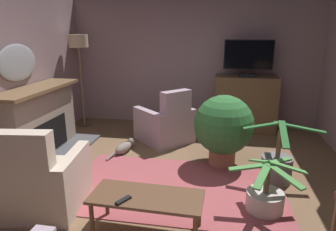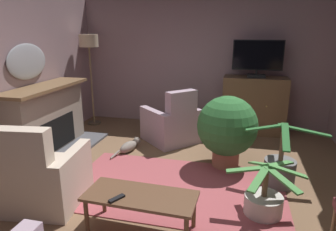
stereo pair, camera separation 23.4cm
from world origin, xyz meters
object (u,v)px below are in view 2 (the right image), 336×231
(tv_remote, at_px, (117,198))
(armchair_angled_to_table, at_px, (172,125))
(tv_cabinet, at_px, (254,106))
(potted_plant_on_hearth_side, at_px, (227,128))
(cat, at_px, (129,146))
(wall_mirror_oval, at_px, (27,62))
(television, at_px, (258,58))
(armchair_beside_cabinet, at_px, (39,178))
(potted_plant_small_fern_corner, at_px, (264,201))
(fireplace, at_px, (48,120))
(coffee_table, at_px, (140,199))
(potted_plant_tall_palm_by_window, at_px, (280,170))
(floor_lamp, at_px, (89,49))

(tv_remote, distance_m, armchair_angled_to_table, 2.68)
(tv_cabinet, distance_m, potted_plant_on_hearth_side, 1.75)
(armchair_angled_to_table, height_order, cat, armchair_angled_to_table)
(wall_mirror_oval, xyz_separation_m, tv_remote, (2.22, -1.79, -1.06))
(armchair_angled_to_table, bearing_deg, cat, -133.53)
(television, xyz_separation_m, cat, (-2.02, -1.45, -1.38))
(wall_mirror_oval, xyz_separation_m, armchair_beside_cabinet, (1.13, -1.46, -1.15))
(potted_plant_small_fern_corner, bearing_deg, armchair_angled_to_table, 127.00)
(television, height_order, potted_plant_on_hearth_side, television)
(wall_mirror_oval, distance_m, armchair_beside_cabinet, 2.17)
(fireplace, relative_size, coffee_table, 1.61)
(potted_plant_tall_palm_by_window, height_order, cat, potted_plant_tall_palm_by_window)
(tv_cabinet, bearing_deg, armchair_beside_cabinet, -127.10)
(wall_mirror_oval, relative_size, tv_cabinet, 0.76)
(armchair_angled_to_table, distance_m, cat, 0.88)
(coffee_table, bearing_deg, tv_cabinet, 71.31)
(fireplace, xyz_separation_m, tv_cabinet, (3.32, 1.77, 0.00))
(tv_cabinet, height_order, potted_plant_tall_palm_by_window, tv_cabinet)
(television, xyz_separation_m, potted_plant_tall_palm_by_window, (0.28, -2.07, -1.25))
(wall_mirror_oval, height_order, potted_plant_on_hearth_side, wall_mirror_oval)
(armchair_beside_cabinet, distance_m, floor_lamp, 3.35)
(coffee_table, bearing_deg, fireplace, 142.61)
(television, distance_m, cat, 2.84)
(coffee_table, height_order, armchair_beside_cabinet, armchair_beside_cabinet)
(television, bearing_deg, floor_lamp, -176.66)
(potted_plant_small_fern_corner, distance_m, potted_plant_on_hearth_side, 1.32)
(armchair_beside_cabinet, distance_m, cat, 1.80)
(television, distance_m, potted_plant_on_hearth_side, 1.91)
(fireplace, bearing_deg, wall_mirror_oval, 180.00)
(fireplace, xyz_separation_m, cat, (1.31, 0.27, -0.44))
(potted_plant_small_fern_corner, xyz_separation_m, potted_plant_on_hearth_side, (-0.47, 1.15, 0.44))
(tv_cabinet, bearing_deg, fireplace, -151.90)
(coffee_table, relative_size, tv_remote, 6.56)
(potted_plant_small_fern_corner, distance_m, potted_plant_tall_palm_by_window, 0.76)
(fireplace, distance_m, armchair_angled_to_table, 2.10)
(armchair_beside_cabinet, height_order, potted_plant_small_fern_corner, armchair_beside_cabinet)
(wall_mirror_oval, xyz_separation_m, coffee_table, (2.41, -1.65, -1.12))
(tv_cabinet, relative_size, armchair_angled_to_table, 1.02)
(television, height_order, armchair_angled_to_table, television)
(television, bearing_deg, wall_mirror_oval, -154.27)
(tv_remote, xyz_separation_m, potted_plant_tall_palm_by_window, (1.63, 1.44, -0.20))
(potted_plant_tall_palm_by_window, bearing_deg, armchair_angled_to_table, 144.14)
(armchair_angled_to_table, distance_m, floor_lamp, 2.36)
(tv_cabinet, distance_m, tv_remote, 3.81)
(potted_plant_tall_palm_by_window, bearing_deg, potted_plant_on_hearth_side, 149.23)
(wall_mirror_oval, bearing_deg, armchair_angled_to_table, 22.54)
(television, xyz_separation_m, armchair_angled_to_table, (-1.43, -0.83, -1.15))
(armchair_beside_cabinet, xyz_separation_m, cat, (0.43, 1.73, -0.24))
(tv_cabinet, height_order, floor_lamp, floor_lamp)
(fireplace, distance_m, potted_plant_tall_palm_by_window, 3.64)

